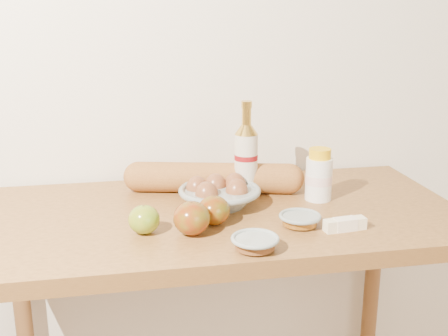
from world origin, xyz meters
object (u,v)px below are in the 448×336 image
at_px(table, 222,256).
at_px(bourbon_bottle, 246,158).
at_px(cream_bottle, 319,176).
at_px(baguette, 213,178).
at_px(egg_bowl, 219,194).

distance_m(table, bourbon_bottle, 0.27).
bearing_deg(cream_bottle, bourbon_bottle, 158.31).
bearing_deg(baguette, egg_bowl, -78.45).
xyz_separation_m(table, baguette, (0.00, 0.15, 0.16)).
xyz_separation_m(table, bourbon_bottle, (0.09, 0.11, 0.23)).
distance_m(bourbon_bottle, baguette, 0.11).
xyz_separation_m(egg_bowl, baguette, (0.00, 0.11, 0.01)).
height_order(table, egg_bowl, egg_bowl).
distance_m(table, egg_bowl, 0.16).
bearing_deg(bourbon_bottle, baguette, 170.28).
bearing_deg(baguette, bourbon_bottle, -11.17).
height_order(bourbon_bottle, baguette, bourbon_bottle).
xyz_separation_m(table, egg_bowl, (0.00, 0.04, 0.15)).
height_order(egg_bowl, baguette, baguette).
relative_size(bourbon_bottle, egg_bowl, 1.11).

